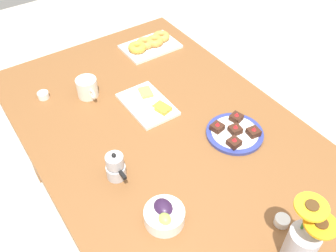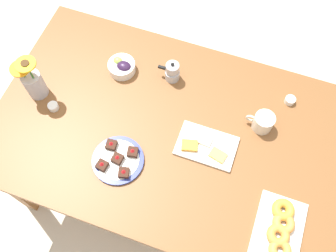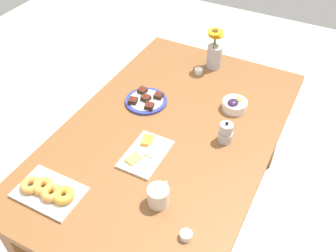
{
  "view_description": "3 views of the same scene",
  "coord_description": "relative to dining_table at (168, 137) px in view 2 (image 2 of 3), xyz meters",
  "views": [
    {
      "loc": [
        0.86,
        -0.59,
        1.8
      ],
      "look_at": [
        0.0,
        0.0,
        0.78
      ],
      "focal_mm": 40.0,
      "sensor_mm": 36.0,
      "label": 1
    },
    {
      "loc": [
        -0.24,
        0.68,
        2.27
      ],
      "look_at": [
        0.0,
        0.0,
        0.78
      ],
      "focal_mm": 40.0,
      "sensor_mm": 36.0,
      "label": 2
    },
    {
      "loc": [
        -1.2,
        -0.62,
        2.02
      ],
      "look_at": [
        0.0,
        0.0,
        0.78
      ],
      "focal_mm": 40.0,
      "sensor_mm": 36.0,
      "label": 3
    }
  ],
  "objects": [
    {
      "name": "ground_plane",
      "position": [
        0.0,
        0.0,
        -0.65
      ],
      "size": [
        6.0,
        6.0,
        0.0
      ],
      "primitive_type": "plane",
      "color": "beige"
    },
    {
      "name": "croissant_platter",
      "position": [
        -0.57,
        0.27,
        0.11
      ],
      "size": [
        0.19,
        0.28,
        0.05
      ],
      "color": "white",
      "rests_on": "dining_table"
    },
    {
      "name": "grape_bowl",
      "position": [
        0.32,
        -0.23,
        0.12
      ],
      "size": [
        0.13,
        0.13,
        0.07
      ],
      "color": "white",
      "rests_on": "dining_table"
    },
    {
      "name": "dining_table",
      "position": [
        0.0,
        0.0,
        0.0
      ],
      "size": [
        1.6,
        1.0,
        0.74
      ],
      "color": "brown",
      "rests_on": "ground_plane"
    },
    {
      "name": "jam_cup_honey",
      "position": [
        -0.49,
        -0.33,
        0.1
      ],
      "size": [
        0.05,
        0.05,
        0.03
      ],
      "color": "white",
      "rests_on": "dining_table"
    },
    {
      "name": "flower_vase",
      "position": [
        0.64,
        0.02,
        0.17
      ],
      "size": [
        0.13,
        0.1,
        0.25
      ],
      "color": "#B2B2BC",
      "rests_on": "dining_table"
    },
    {
      "name": "cheese_platter",
      "position": [
        -0.18,
        0.02,
        0.1
      ],
      "size": [
        0.26,
        0.17,
        0.03
      ],
      "color": "white",
      "rests_on": "dining_table"
    },
    {
      "name": "jam_cup_berry",
      "position": [
        0.54,
        0.07,
        0.1
      ],
      "size": [
        0.05,
        0.05,
        0.03
      ],
      "color": "white",
      "rests_on": "dining_table"
    },
    {
      "name": "dessert_plate",
      "position": [
        0.15,
        0.21,
        0.1
      ],
      "size": [
        0.23,
        0.23,
        0.05
      ],
      "color": "navy",
      "rests_on": "dining_table"
    },
    {
      "name": "moka_pot",
      "position": [
        0.08,
        -0.27,
        0.13
      ],
      "size": [
        0.11,
        0.07,
        0.12
      ],
      "color": "#B7B7BC",
      "rests_on": "dining_table"
    },
    {
      "name": "coffee_mug",
      "position": [
        -0.39,
        -0.16,
        0.13
      ],
      "size": [
        0.13,
        0.09,
        0.09
      ],
      "color": "silver",
      "rests_on": "dining_table"
    }
  ]
}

